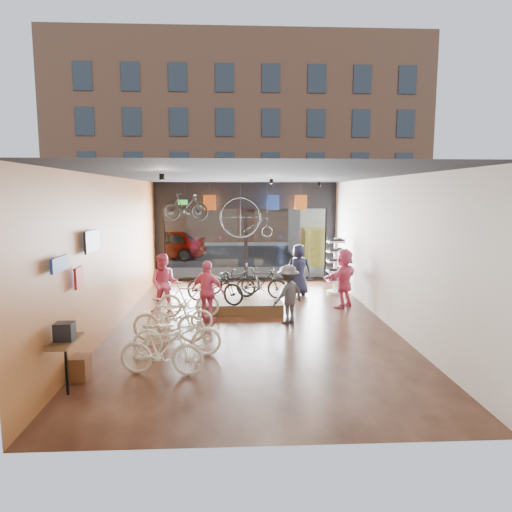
{
  "coord_description": "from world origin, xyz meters",
  "views": [
    {
      "loc": [
        -0.46,
        -11.71,
        3.37
      ],
      "look_at": [
        0.18,
        1.4,
        1.58
      ],
      "focal_mm": 32.0,
      "sensor_mm": 36.0,
      "label": 1
    }
  ],
  "objects": [
    {
      "name": "display_bike_right",
      "position": [
        -0.54,
        2.07,
        0.76
      ],
      "size": [
        1.74,
        0.61,
        0.91
      ],
      "primitive_type": "imported",
      "rotation": [
        0.0,
        0.0,
        1.57
      ],
      "color": "black",
      "rests_on": "display_platform"
    },
    {
      "name": "sunglasses_rack",
      "position": [
        2.95,
        3.32,
        0.95
      ],
      "size": [
        0.65,
        0.58,
        1.91
      ],
      "primitive_type": null,
      "rotation": [
        0.0,
        0.0,
        -0.23
      ],
      "color": "white",
      "rests_on": "ground_plane"
    },
    {
      "name": "wall_left",
      "position": [
        -3.52,
        0.0,
        1.9
      ],
      "size": [
        0.04,
        12.0,
        3.8
      ],
      "primitive_type": "cube",
      "color": "#AE6029",
      "rests_on": "ground"
    },
    {
      "name": "floor_bike_4",
      "position": [
        -1.8,
        -0.73,
        0.42
      ],
      "size": [
        1.61,
        0.6,
        0.84
      ],
      "primitive_type": "imported",
      "rotation": [
        0.0,
        0.0,
        1.6
      ],
      "color": "#EAE5C6",
      "rests_on": "ground_plane"
    },
    {
      "name": "box_truck",
      "position": [
        3.77,
        11.0,
        1.3
      ],
      "size": [
        2.2,
        6.61,
        2.61
      ],
      "primitive_type": null,
      "color": "silver",
      "rests_on": "street_road"
    },
    {
      "name": "display_platform",
      "position": [
        -0.28,
        1.46,
        0.15
      ],
      "size": [
        2.4,
        1.8,
        0.3
      ],
      "primitive_type": "cube",
      "color": "#4A321C",
      "rests_on": "ground_plane"
    },
    {
      "name": "storefront",
      "position": [
        0.0,
        6.0,
        1.9
      ],
      "size": [
        7.0,
        0.26,
        3.8
      ],
      "primitive_type": null,
      "color": "black",
      "rests_on": "ground"
    },
    {
      "name": "customer_5",
      "position": [
        2.81,
        1.53,
        0.88
      ],
      "size": [
        1.49,
        1.56,
        1.76
      ],
      "primitive_type": "imported",
      "rotation": [
        0.0,
        0.0,
        3.97
      ],
      "color": "#CC4C72",
      "rests_on": "ground_plane"
    },
    {
      "name": "wall_back",
      "position": [
        0.0,
        -6.02,
        1.9
      ],
      "size": [
        7.0,
        0.04,
        3.8
      ],
      "primitive_type": "cube",
      "color": "beige",
      "rests_on": "ground"
    },
    {
      "name": "customer_2",
      "position": [
        -1.16,
        0.09,
        0.82
      ],
      "size": [
        1.04,
        0.79,
        1.64
      ],
      "primitive_type": "imported",
      "rotation": [
        0.0,
        0.0,
        2.67
      ],
      "color": "#CC4C72",
      "rests_on": "ground_plane"
    },
    {
      "name": "sidewalk_near",
      "position": [
        0.0,
        7.2,
        0.06
      ],
      "size": [
        30.0,
        2.4,
        0.12
      ],
      "primitive_type": "cube",
      "color": "slate",
      "rests_on": "ground"
    },
    {
      "name": "ground_plane",
      "position": [
        0.0,
        0.0,
        -0.02
      ],
      "size": [
        7.0,
        12.0,
        0.04
      ],
      "primitive_type": "cube",
      "color": "black",
      "rests_on": "ground"
    },
    {
      "name": "customer_1",
      "position": [
        -2.44,
        1.07,
        0.85
      ],
      "size": [
        0.87,
        0.71,
        1.7
      ],
      "primitive_type": "imported",
      "rotation": [
        0.0,
        0.0,
        -0.08
      ],
      "color": "#CC4C72",
      "rests_on": "ground_plane"
    },
    {
      "name": "display_bike_mid",
      "position": [
        0.34,
        1.47,
        0.77
      ],
      "size": [
        1.61,
        0.86,
        0.93
      ],
      "primitive_type": "imported",
      "rotation": [
        0.0,
        0.0,
        1.28
      ],
      "color": "black",
      "rests_on": "display_platform"
    },
    {
      "name": "floor_bike_1",
      "position": [
        -1.82,
        -3.46,
        0.48
      ],
      "size": [
        1.66,
        0.68,
        0.97
      ],
      "primitive_type": "imported",
      "rotation": [
        0.0,
        0.0,
        1.42
      ],
      "color": "#EAE5C6",
      "rests_on": "ground_plane"
    },
    {
      "name": "customer_3",
      "position": [
        0.94,
        -0.13,
        0.77
      ],
      "size": [
        1.14,
        1.07,
        1.54
      ],
      "primitive_type": "imported",
      "rotation": [
        0.0,
        0.0,
        3.82
      ],
      "color": "#3F3F44",
      "rests_on": "ground_plane"
    },
    {
      "name": "customer_4",
      "position": [
        1.69,
        3.2,
        0.86
      ],
      "size": [
        0.85,
        0.56,
        1.71
      ],
      "primitive_type": "imported",
      "rotation": [
        0.0,
        0.0,
        3.12
      ],
      "color": "#161C33",
      "rests_on": "ground_plane"
    },
    {
      "name": "sidewalk_far",
      "position": [
        0.0,
        19.0,
        0.06
      ],
      "size": [
        30.0,
        2.0,
        0.12
      ],
      "primitive_type": "cube",
      "color": "slate",
      "rests_on": "ground"
    },
    {
      "name": "jersey_right",
      "position": [
        2.03,
        5.2,
        3.05
      ],
      "size": [
        0.45,
        0.03,
        0.55
      ],
      "primitive_type": "cube",
      "color": "#CC5919",
      "rests_on": "ceiling"
    },
    {
      "name": "opposite_building",
      "position": [
        0.0,
        21.5,
        7.0
      ],
      "size": [
        26.0,
        5.0,
        14.0
      ],
      "primitive_type": "cube",
      "color": "brown",
      "rests_on": "ground"
    },
    {
      "name": "exit_sign",
      "position": [
        -2.4,
        5.88,
        3.05
      ],
      "size": [
        0.35,
        0.06,
        0.18
      ],
      "primitive_type": "cube",
      "color": "#198C26",
      "rests_on": "storefront"
    },
    {
      "name": "floor_bike_3",
      "position": [
        -1.96,
        -1.53,
        0.51
      ],
      "size": [
        1.77,
        0.77,
        1.03
      ],
      "primitive_type": "imported",
      "rotation": [
        0.0,
        0.0,
        1.4
      ],
      "color": "#EAE5C6",
      "rests_on": "ground_plane"
    },
    {
      "name": "display_bike_left",
      "position": [
        -1.01,
        0.92,
        0.79
      ],
      "size": [
        1.93,
        1.48,
        0.97
      ],
      "primitive_type": "imported",
      "rotation": [
        0.0,
        0.0,
        1.05
      ],
      "color": "black",
      "rests_on": "display_platform"
    },
    {
      "name": "street_car",
      "position": [
        -4.18,
        12.0,
        0.77
      ],
      "size": [
        4.51,
        1.81,
        1.54
      ],
      "primitive_type": "imported",
      "rotation": [
        0.0,
        0.0,
        -1.57
      ],
      "color": "gray",
      "rests_on": "street_road"
    },
    {
      "name": "jersey_left",
      "position": [
        -1.35,
        5.2,
        3.05
      ],
      "size": [
        0.45,
        0.03,
        0.55
      ],
      "primitive_type": "cube",
      "color": "#CC5919",
      "rests_on": "ceiling"
    },
    {
      "name": "ceiling",
      "position": [
        0.0,
        0.0,
        3.82
      ],
      "size": [
        7.0,
        12.0,
        0.04
      ],
      "primitive_type": "cube",
      "color": "black",
      "rests_on": "ground"
    },
    {
      "name": "wall_merch",
      "position": [
        -3.38,
        -3.5,
        1.3
      ],
      "size": [
        0.4,
        2.4,
        2.6
      ],
      "primitive_type": null,
      "color": "navy",
      "rests_on": "wall_left"
    },
    {
      "name": "jersey_mid",
      "position": [
        1.0,
        5.2,
        3.05
      ],
      "size": [
        0.45,
        0.03,
        0.55
      ],
      "primitive_type": "cube",
      "color": "#1E3F99",
      "rests_on": "ceiling"
    },
    {
      "name": "wall_right",
      "position": [
        3.52,
        0.0,
        1.9
      ],
      "size": [
        0.04,
        12.0,
        3.8
      ],
      "primitive_type": "cube",
      "color": "beige",
      "rests_on": "ground"
    },
    {
      "name": "floor_bike_5",
      "position": [
        -1.71,
        0.53,
        0.5
      ],
      "size": [
        1.69,
        0.52,
        1.01
      ],
      "primitive_type": "imported",
      "rotation": [
        0.0,
        0.0,
        1.55
      ],
      "color": "#EAE5C6",
      "rests_on": "ground_plane"
    },
    {
      "name": "street_road",
      "position": [
        0.0,
        15.0,
        -0.01
      ],
      "size": [
        30.0,
        18.0,
        0.02
      ],
      "primitive_type": "cube",
      "color": "black",
      "rests_on": "ground"
    },
    {
      "name": "floor_bike_2",
      "position": [
        -1.65,
        -2.5,
        0.48
      ],
      "size": [
        1.86,
        0.77,
        0.96
      ],
      "primitive_type": "imported",
      "rotation": [
        0.0,
        0.0,
        1.64
      ],
      "color": "#EAE5C6",
      "rests_on": "ground_plane"
    },
    {
      "name": "hung_bike",
      "position": [
        -2.14,
        4.2,
        2.93
      ],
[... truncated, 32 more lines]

